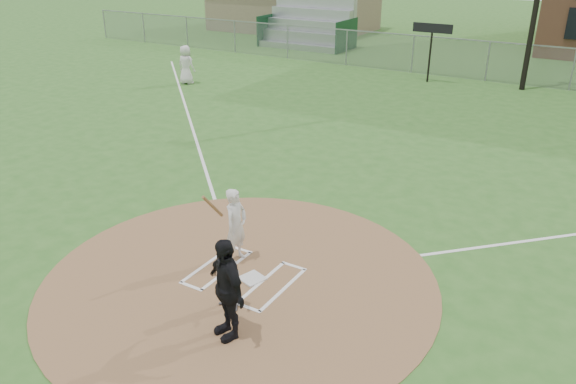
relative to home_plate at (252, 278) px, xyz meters
The scene contains 12 objects.
ground 0.27m from the home_plate, 145.92° to the right, with size 140.00×140.00×0.00m, color #306322.
dirt_circle 0.26m from the home_plate, 145.92° to the right, with size 8.40×8.40×0.02m, color #916944.
home_plate is the anchor object (origin of this frame).
foul_line_third 12.78m from the home_plate, 136.16° to the left, with size 0.10×24.00×0.01m, color white.
catcher 1.25m from the home_plate, 78.10° to the right, with size 0.56×0.44×1.16m, color slate.
umpire 2.11m from the home_plate, 69.18° to the right, with size 1.16×0.48×1.98m, color black.
ondeck_player 18.76m from the home_plate, 134.43° to the left, with size 0.94×0.61×1.92m, color silver.
batters_boxes 0.22m from the home_plate, behind, with size 2.08×1.88×0.01m.
batter_at_plate 1.24m from the home_plate, 146.71° to the left, with size 0.56×1.02×1.78m.
outfield_fence 21.88m from the home_plate, 90.57° to the left, with size 56.08×0.08×2.03m.
bleachers 29.26m from the home_plate, 116.90° to the left, with size 6.08×3.20×3.20m.
scoreboard_sign 20.37m from the home_plate, 97.72° to the left, with size 2.00×0.10×2.93m.
Camera 1 is at (6.11, -8.21, 6.61)m, focal length 35.00 mm.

